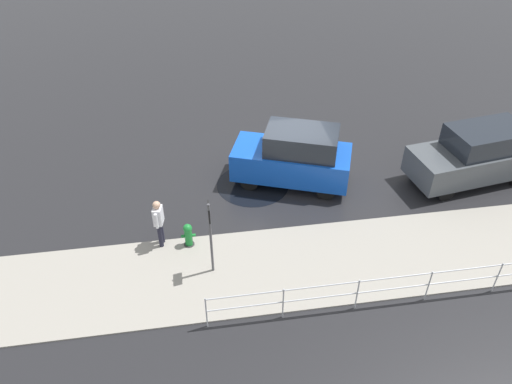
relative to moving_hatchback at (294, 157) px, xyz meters
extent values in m
plane|color=black|center=(0.08, -0.23, -1.03)|extent=(60.00, 60.00, 0.00)
cube|color=gray|center=(0.08, 3.97, -1.01)|extent=(24.00, 3.20, 0.04)
cube|color=blue|center=(0.08, -0.03, -0.23)|extent=(4.25, 2.96, 0.99)
cube|color=#1E232B|center=(-0.21, 0.08, 0.65)|extent=(2.72, 2.22, 0.77)
cylinder|color=black|center=(1.54, 0.19, -0.73)|extent=(0.64, 0.42, 0.60)
cylinder|color=black|center=(1.04, -1.15, -0.73)|extent=(0.64, 0.42, 0.60)
cylinder|color=black|center=(-0.87, 1.09, -0.73)|extent=(0.64, 0.42, 0.60)
cylinder|color=black|center=(-1.37, -0.25, -0.73)|extent=(0.64, 0.42, 0.60)
cube|color=#474C51|center=(-6.03, 0.79, -0.25)|extent=(4.51, 2.37, 0.95)
cube|color=#1E232B|center=(-6.37, 0.74, 0.59)|extent=(2.78, 1.90, 0.73)
cylinder|color=black|center=(-4.73, 1.72, -0.73)|extent=(0.63, 0.31, 0.60)
cylinder|color=black|center=(-4.52, 0.27, -0.73)|extent=(0.63, 0.31, 0.60)
cylinder|color=black|center=(-7.32, -0.15, -0.73)|extent=(0.63, 0.31, 0.60)
cylinder|color=#197A2D|center=(3.69, 2.68, -0.72)|extent=(0.22, 0.22, 0.62)
sphere|color=#197A2D|center=(3.69, 2.68, -0.35)|extent=(0.26, 0.26, 0.26)
cylinder|color=#197A2D|center=(3.53, 2.68, -0.64)|extent=(0.10, 0.09, 0.09)
cylinder|color=#197A2D|center=(3.85, 2.68, -0.64)|extent=(0.10, 0.09, 0.09)
cylinder|color=#2D2D2D|center=(3.69, 2.68, -1.00)|extent=(0.31, 0.31, 0.06)
cube|color=silver|center=(4.48, 2.52, 0.10)|extent=(0.31, 0.40, 0.55)
sphere|color=tan|center=(4.48, 2.52, 0.48)|extent=(0.22, 0.22, 0.22)
cylinder|color=#1E1E2D|center=(4.46, 2.43, -0.60)|extent=(0.13, 0.13, 0.85)
cylinder|color=#1E1E2D|center=(4.50, 2.61, -0.60)|extent=(0.13, 0.13, 0.85)
cylinder|color=silver|center=(4.43, 2.28, 0.10)|extent=(0.09, 0.09, 0.50)
cylinder|color=silver|center=(4.53, 2.76, 0.10)|extent=(0.09, 0.09, 0.50)
cylinder|color=#B7BABF|center=(-4.24, 5.67, -0.50)|extent=(0.04, 0.04, 1.05)
cylinder|color=#B7BABF|center=(-2.33, 5.67, -0.50)|extent=(0.04, 0.04, 1.05)
cylinder|color=#B7BABF|center=(-0.43, 5.67, -0.50)|extent=(0.04, 0.04, 1.05)
cylinder|color=#B7BABF|center=(1.48, 5.67, -0.50)|extent=(0.04, 0.04, 1.05)
cylinder|color=#B7BABF|center=(3.38, 5.67, -0.50)|extent=(0.04, 0.04, 1.05)
cylinder|color=#B7BABF|center=(-1.38, 5.67, -0.03)|extent=(9.52, 0.04, 0.04)
cylinder|color=#B7BABF|center=(-1.38, 5.67, -0.45)|extent=(9.52, 0.04, 0.04)
cylinder|color=#4C4C51|center=(3.08, 3.82, 0.17)|extent=(0.07, 0.07, 2.40)
cube|color=black|center=(3.08, 3.82, 1.12)|extent=(0.04, 0.44, 0.44)
cylinder|color=black|center=(1.40, -0.01, -1.02)|extent=(2.48, 2.48, 0.01)
camera|label=1|loc=(3.37, 13.60, 9.21)|focal=35.00mm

